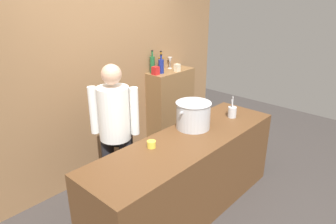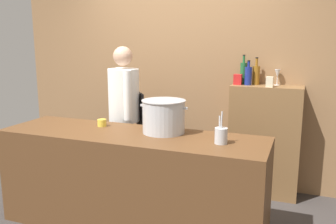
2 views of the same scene
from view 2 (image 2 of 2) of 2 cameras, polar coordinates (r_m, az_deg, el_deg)
name	(u,v)px [view 2 (image 2 of 2)]	position (r m, az deg, el deg)	size (l,w,h in m)	color
brick_back_panel	(182,59)	(4.41, 2.20, 8.50)	(4.40, 0.10, 3.00)	olive
prep_counter	(132,181)	(3.36, -5.84, -10.88)	(2.44, 0.70, 0.90)	brown
bar_cabinet	(264,141)	(4.13, 15.14, -4.51)	(0.76, 0.32, 1.24)	brown
chef	(125,110)	(3.98, -6.96, 0.35)	(0.42, 0.45, 1.66)	black
stockpot_large	(164,116)	(3.21, -0.70, -0.70)	(0.45, 0.40, 0.30)	#B7BABF
utensil_crock	(221,135)	(2.91, 8.48, -3.73)	(0.10, 0.10, 0.27)	#B7BABF
butter_jar	(102,123)	(3.53, -10.52, -1.70)	(0.09, 0.09, 0.07)	yellow
wine_bottle_amber	(256,75)	(4.08, 13.92, 5.83)	(0.08, 0.08, 0.30)	#8C5919
wine_bottle_cobalt	(248,75)	(4.02, 12.72, 5.72)	(0.08, 0.08, 0.27)	navy
wine_bottle_green	(243,73)	(4.13, 11.97, 6.19)	(0.07, 0.07, 0.33)	#1E592D
wine_glass_tall	(277,74)	(4.08, 17.11, 5.82)	(0.07, 0.07, 0.17)	silver
spice_tin_cream	(270,82)	(3.90, 15.95, 4.65)	(0.07, 0.07, 0.11)	beige
spice_tin_red	(238,79)	(4.04, 11.12, 5.14)	(0.09, 0.09, 0.11)	red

